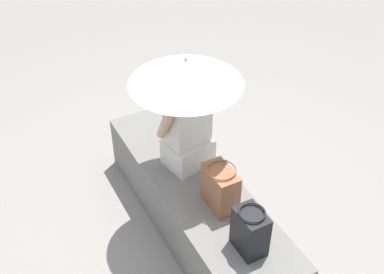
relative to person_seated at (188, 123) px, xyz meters
name	(u,v)px	position (x,y,z in m)	size (l,w,h in m)	color
ground_plane	(196,226)	(0.24, -0.06, -0.88)	(14.00, 14.00, 0.00)	gray
stone_bench	(196,205)	(0.24, -0.06, -0.63)	(2.14, 0.60, 0.49)	slate
person_seated	(188,123)	(0.00, 0.00, 0.00)	(0.34, 0.50, 0.90)	beige
parasol	(186,71)	(0.09, -0.05, 0.51)	(0.80, 0.80, 1.01)	#B7B7BC
handbag_black	(250,231)	(0.95, -0.05, -0.22)	(0.23, 0.17, 0.34)	black
tote_bag_canvas	(220,188)	(0.52, -0.01, -0.22)	(0.29, 0.21, 0.34)	brown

